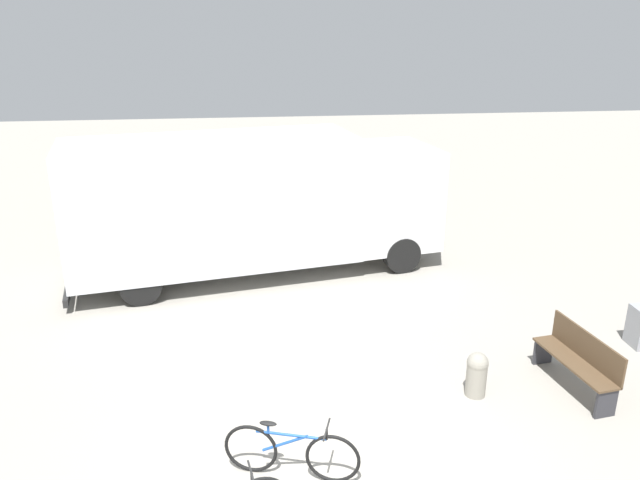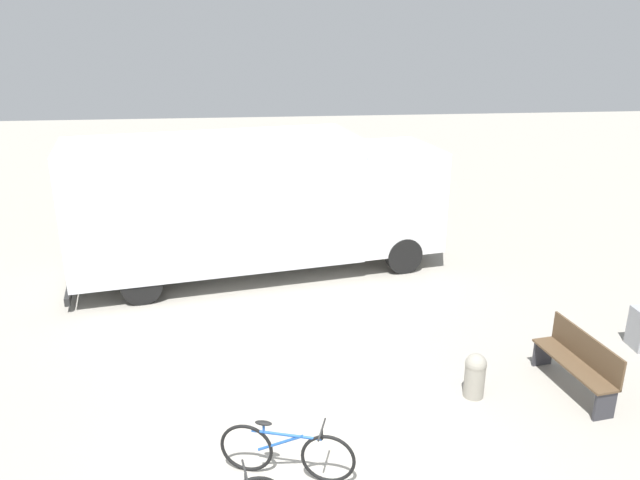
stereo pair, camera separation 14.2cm
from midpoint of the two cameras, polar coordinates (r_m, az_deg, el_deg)
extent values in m
cube|color=silver|center=(13.61, -10.01, 3.53)|extent=(6.41, 3.33, 2.68)
cube|color=silver|center=(14.68, 5.86, 4.12)|extent=(2.33, 2.48, 2.27)
cube|color=black|center=(14.10, -22.23, -3.69)|extent=(0.49, 2.12, 0.16)
cylinder|color=black|center=(15.86, 4.37, 1.07)|extent=(0.86, 0.43, 0.83)
cylinder|color=black|center=(14.20, 7.20, -1.33)|extent=(0.86, 0.43, 0.83)
cylinder|color=black|center=(14.85, -16.63, -1.07)|extent=(0.86, 0.43, 0.83)
cylinder|color=black|center=(13.06, -16.41, -3.96)|extent=(0.86, 0.43, 0.83)
cube|color=brown|center=(10.53, 21.87, -10.31)|extent=(0.64, 1.69, 0.04)
cube|color=brown|center=(10.53, 22.84, -9.03)|extent=(0.28, 1.63, 0.49)
cube|color=#2D2D33|center=(10.15, 24.31, -13.48)|extent=(0.34, 0.10, 0.45)
cube|color=#2D2D33|center=(11.18, 19.37, -9.57)|extent=(0.34, 0.10, 0.45)
cylinder|color=black|center=(7.39, -6.83, -20.88)|extent=(0.03, 0.03, 0.15)
cylinder|color=black|center=(7.35, -6.86, -20.45)|extent=(0.10, 0.44, 0.02)
torus|color=black|center=(8.36, -6.85, -18.41)|extent=(0.68, 0.25, 0.69)
torus|color=black|center=(8.16, 0.65, -19.37)|extent=(0.68, 0.25, 0.69)
cylinder|color=#1E4C9E|center=(8.07, -3.20, -17.39)|extent=(0.86, 0.30, 0.04)
cylinder|color=#1E4C9E|center=(8.17, -3.74, -18.05)|extent=(0.58, 0.21, 0.32)
cylinder|color=#1E4C9E|center=(8.10, -5.28, -16.80)|extent=(0.03, 0.03, 0.11)
ellipsoid|color=black|center=(8.05, -5.30, -16.37)|extent=(0.24, 0.15, 0.05)
cylinder|color=black|center=(7.95, 0.07, -17.35)|extent=(0.03, 0.03, 0.15)
cylinder|color=black|center=(7.91, 0.07, -16.93)|extent=(0.15, 0.43, 0.02)
cylinder|color=gray|center=(10.02, 13.69, -12.24)|extent=(0.31, 0.31, 0.56)
sphere|color=gray|center=(9.87, 13.82, -10.86)|extent=(0.33, 0.33, 0.33)
camera|label=1|loc=(0.07, -90.36, -0.13)|focal=35.00mm
camera|label=2|loc=(0.07, 89.64, 0.13)|focal=35.00mm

